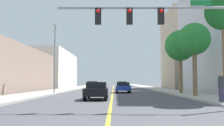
{
  "coord_description": "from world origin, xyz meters",
  "views": [
    {
      "loc": [
        0.22,
        -5.71,
        1.39
      ],
      "look_at": [
        -0.01,
        20.26,
        3.16
      ],
      "focal_mm": 44.17,
      "sensor_mm": 36.0,
      "label": 1
    }
  ],
  "objects_px": {
    "street_lamp": "(55,54)",
    "pedestrian": "(221,87)",
    "car_black": "(97,90)",
    "palm_near": "(223,13)",
    "palm_mid": "(194,40)",
    "palm_far": "(180,46)",
    "car_green": "(122,85)",
    "traffic_signal_mast": "(174,26)",
    "car_blue": "(123,87)",
    "car_yellow": "(93,86)"
  },
  "relations": [
    {
      "from": "car_green",
      "to": "car_yellow",
      "type": "bearing_deg",
      "value": -133.26
    },
    {
      "from": "traffic_signal_mast",
      "to": "car_black",
      "type": "height_order",
      "value": "traffic_signal_mast"
    },
    {
      "from": "car_green",
      "to": "car_black",
      "type": "bearing_deg",
      "value": -94.0
    },
    {
      "from": "palm_far",
      "to": "pedestrian",
      "type": "relative_size",
      "value": 3.89
    },
    {
      "from": "palm_far",
      "to": "car_yellow",
      "type": "height_order",
      "value": "palm_far"
    },
    {
      "from": "car_yellow",
      "to": "palm_far",
      "type": "bearing_deg",
      "value": -51.12
    },
    {
      "from": "car_yellow",
      "to": "car_green",
      "type": "relative_size",
      "value": 0.98
    },
    {
      "from": "car_green",
      "to": "street_lamp",
      "type": "bearing_deg",
      "value": -112.8
    },
    {
      "from": "pedestrian",
      "to": "palm_far",
      "type": "bearing_deg",
      "value": 67.26
    },
    {
      "from": "palm_near",
      "to": "palm_mid",
      "type": "xyz_separation_m",
      "value": [
        -0.12,
        6.27,
        -0.83
      ]
    },
    {
      "from": "traffic_signal_mast",
      "to": "palm_far",
      "type": "xyz_separation_m",
      "value": [
        4.28,
        16.56,
        1.09
      ]
    },
    {
      "from": "pedestrian",
      "to": "traffic_signal_mast",
      "type": "bearing_deg",
      "value": -158.32
    },
    {
      "from": "traffic_signal_mast",
      "to": "street_lamp",
      "type": "height_order",
      "value": "street_lamp"
    },
    {
      "from": "palm_mid",
      "to": "pedestrian",
      "type": "bearing_deg",
      "value": -93.88
    },
    {
      "from": "car_yellow",
      "to": "pedestrian",
      "type": "bearing_deg",
      "value": -68.5
    },
    {
      "from": "street_lamp",
      "to": "car_black",
      "type": "relative_size",
      "value": 1.76
    },
    {
      "from": "traffic_signal_mast",
      "to": "car_yellow",
      "type": "relative_size",
      "value": 2.1
    },
    {
      "from": "street_lamp",
      "to": "pedestrian",
      "type": "bearing_deg",
      "value": -46.75
    },
    {
      "from": "palm_near",
      "to": "street_lamp",
      "type": "bearing_deg",
      "value": 136.38
    },
    {
      "from": "traffic_signal_mast",
      "to": "street_lamp",
      "type": "relative_size",
      "value": 1.18
    },
    {
      "from": "car_black",
      "to": "car_yellow",
      "type": "bearing_deg",
      "value": 95.03
    },
    {
      "from": "street_lamp",
      "to": "palm_near",
      "type": "height_order",
      "value": "street_lamp"
    },
    {
      "from": "car_green",
      "to": "pedestrian",
      "type": "xyz_separation_m",
      "value": [
        5.23,
        -32.55,
        0.32
      ]
    },
    {
      "from": "car_yellow",
      "to": "palm_mid",
      "type": "bearing_deg",
      "value": -61.19
    },
    {
      "from": "palm_near",
      "to": "pedestrian",
      "type": "xyz_separation_m",
      "value": [
        -0.61,
        -0.91,
        -4.88
      ]
    },
    {
      "from": "car_blue",
      "to": "car_black",
      "type": "bearing_deg",
      "value": -101.05
    },
    {
      "from": "car_green",
      "to": "palm_far",
      "type": "bearing_deg",
      "value": -70.98
    },
    {
      "from": "traffic_signal_mast",
      "to": "car_black",
      "type": "distance_m",
      "value": 9.5
    },
    {
      "from": "car_yellow",
      "to": "car_black",
      "type": "bearing_deg",
      "value": -83.38
    },
    {
      "from": "palm_near",
      "to": "pedestrian",
      "type": "relative_size",
      "value": 3.96
    },
    {
      "from": "car_black",
      "to": "palm_mid",
      "type": "bearing_deg",
      "value": 17.3
    },
    {
      "from": "street_lamp",
      "to": "pedestrian",
      "type": "distance_m",
      "value": 20.01
    },
    {
      "from": "car_yellow",
      "to": "car_black",
      "type": "xyz_separation_m",
      "value": [
        2.14,
        -23.13,
        -0.04
      ]
    },
    {
      "from": "palm_far",
      "to": "car_green",
      "type": "bearing_deg",
      "value": 107.37
    },
    {
      "from": "car_black",
      "to": "pedestrian",
      "type": "height_order",
      "value": "pedestrian"
    },
    {
      "from": "street_lamp",
      "to": "palm_far",
      "type": "bearing_deg",
      "value": -3.61
    },
    {
      "from": "car_blue",
      "to": "palm_near",
      "type": "bearing_deg",
      "value": -70.3
    },
    {
      "from": "palm_near",
      "to": "palm_far",
      "type": "relative_size",
      "value": 1.02
    },
    {
      "from": "street_lamp",
      "to": "car_blue",
      "type": "distance_m",
      "value": 9.43
    },
    {
      "from": "palm_near",
      "to": "car_green",
      "type": "relative_size",
      "value": 1.56
    },
    {
      "from": "palm_far",
      "to": "car_yellow",
      "type": "relative_size",
      "value": 1.57
    },
    {
      "from": "car_black",
      "to": "traffic_signal_mast",
      "type": "bearing_deg",
      "value": -59.83
    },
    {
      "from": "palm_near",
      "to": "palm_mid",
      "type": "distance_m",
      "value": 6.33
    },
    {
      "from": "palm_mid",
      "to": "car_green",
      "type": "relative_size",
      "value": 1.42
    },
    {
      "from": "palm_mid",
      "to": "car_yellow",
      "type": "relative_size",
      "value": 1.45
    },
    {
      "from": "car_yellow",
      "to": "car_black",
      "type": "height_order",
      "value": "car_yellow"
    },
    {
      "from": "car_blue",
      "to": "car_green",
      "type": "bearing_deg",
      "value": 88.28
    },
    {
      "from": "car_yellow",
      "to": "pedestrian",
      "type": "height_order",
      "value": "pedestrian"
    },
    {
      "from": "car_blue",
      "to": "pedestrian",
      "type": "xyz_separation_m",
      "value": [
        5.55,
        -17.66,
        0.36
      ]
    },
    {
      "from": "palm_mid",
      "to": "traffic_signal_mast",
      "type": "bearing_deg",
      "value": -111.39
    }
  ]
}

